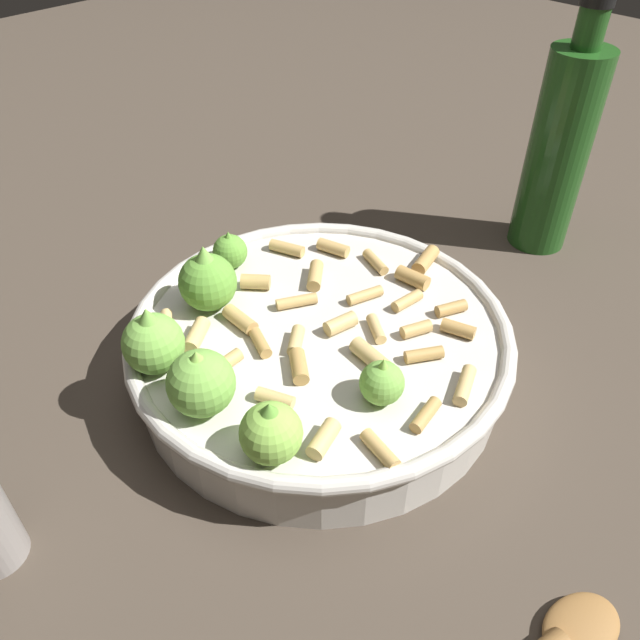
{
  "coord_description": "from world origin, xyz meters",
  "views": [
    {
      "loc": [
        -0.26,
        0.27,
        0.38
      ],
      "look_at": [
        0.0,
        0.0,
        0.06
      ],
      "focal_mm": 35.51,
      "sensor_mm": 36.0,
      "label": 1
    }
  ],
  "objects": [
    {
      "name": "ground_plane",
      "position": [
        0.0,
        0.0,
        0.0
      ],
      "size": [
        2.4,
        2.4,
        0.0
      ],
      "primitive_type": "plane",
      "color": "#42382D"
    },
    {
      "name": "cooking_pan",
      "position": [
        0.0,
        0.01,
        0.03
      ],
      "size": [
        0.31,
        0.31,
        0.11
      ],
      "color": "beige",
      "rests_on": "ground"
    },
    {
      "name": "olive_oil_bottle",
      "position": [
        -0.02,
        -0.31,
        0.11
      ],
      "size": [
        0.06,
        0.06,
        0.25
      ],
      "color": "#1E4C19",
      "rests_on": "ground"
    }
  ]
}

